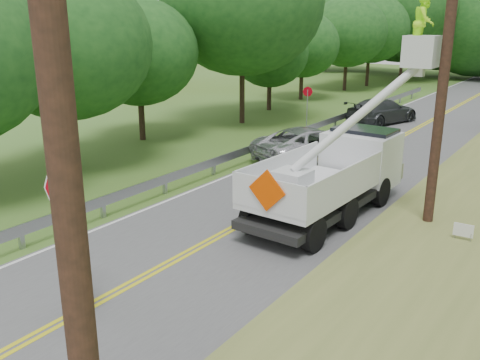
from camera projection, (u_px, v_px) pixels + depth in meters
The scene contains 10 objects.
ground at pixel (91, 306), 11.94m from camera, with size 140.00×140.00×0.00m, color #415C18.
road at pixel (343, 168), 22.96m from camera, with size 7.20×96.00×0.03m.
guardrail at pixel (275, 141), 25.70m from camera, with size 0.18×48.00×0.77m.
treeline_left at pixel (308, 21), 38.66m from camera, with size 10.53×55.78×12.01m.
flagger at pixel (73, 269), 11.22m from camera, with size 1.21×0.61×3.19m.
bucket_truck at pixel (346, 165), 17.62m from camera, with size 4.24×7.31×7.01m.
suv_silver at pixel (310, 144), 24.05m from camera, with size 2.56×5.55×1.54m, color silver.
suv_darkgrey at pixel (382, 111), 32.79m from camera, with size 2.15×5.29×1.54m, color #363A3D.
stop_sign_permanent at pixel (307, 102), 29.52m from camera, with size 0.56×0.15×2.68m.
yard_sign at pixel (463, 231), 14.73m from camera, with size 0.54×0.05×0.78m.
Camera 1 is at (8.79, -6.78, 6.26)m, focal length 39.23 mm.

